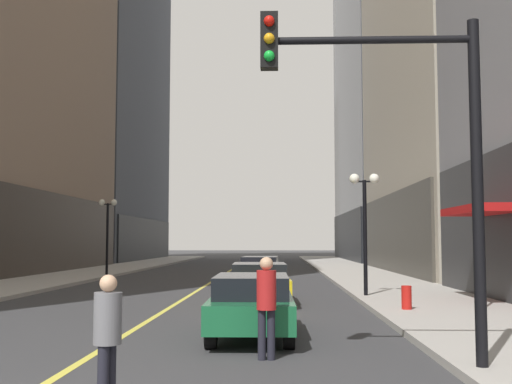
% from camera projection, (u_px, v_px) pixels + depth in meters
% --- Properties ---
extents(ground_plane, '(200.00, 200.00, 0.00)m').
position_uv_depth(ground_plane, '(227.00, 273.00, 40.68)').
color(ground_plane, '#38383A').
extents(sidewalk_left, '(4.50, 78.00, 0.15)m').
position_uv_depth(sidewalk_left, '(101.00, 271.00, 40.98)').
color(sidewalk_left, '#ADA8A0').
rests_on(sidewalk_left, ground).
extents(sidewalk_right, '(4.50, 78.00, 0.15)m').
position_uv_depth(sidewalk_right, '(354.00, 272.00, 40.40)').
color(sidewalk_right, '#ADA8A0').
rests_on(sidewalk_right, ground).
extents(lane_centre_stripe, '(0.16, 70.00, 0.01)m').
position_uv_depth(lane_centre_stripe, '(227.00, 273.00, 40.68)').
color(lane_centre_stripe, '#E5D64C').
rests_on(lane_centre_stripe, ground).
extents(building_left_far, '(11.39, 26.00, 36.51)m').
position_uv_depth(building_left_far, '(97.00, 91.00, 67.58)').
color(building_left_far, '#4C515B').
rests_on(building_left_far, ground).
extents(storefront_awning_right, '(1.60, 4.04, 3.12)m').
position_uv_depth(storefront_awning_right, '(483.00, 211.00, 19.44)').
color(storefront_awning_right, '#B21414').
rests_on(storefront_awning_right, ground).
extents(car_green, '(1.78, 4.45, 1.32)m').
position_uv_depth(car_green, '(252.00, 303.00, 13.39)').
color(car_green, '#196038').
rests_on(car_green, ground).
extents(car_yellow, '(2.07, 4.56, 1.32)m').
position_uv_depth(car_yellow, '(259.00, 281.00, 20.56)').
color(car_yellow, yellow).
rests_on(car_yellow, ground).
extents(car_maroon, '(2.01, 4.43, 1.32)m').
position_uv_depth(car_maroon, '(260.00, 269.00, 29.51)').
color(car_maroon, maroon).
rests_on(car_maroon, ground).
extents(pedestrian_in_grey_suit, '(0.42, 0.42, 1.63)m').
position_uv_depth(pedestrian_in_grey_suit, '(108.00, 331.00, 7.60)').
color(pedestrian_in_grey_suit, black).
rests_on(pedestrian_in_grey_suit, ground).
extents(pedestrian_in_red_jacket, '(0.36, 0.36, 1.76)m').
position_uv_depth(pedestrian_in_red_jacket, '(266.00, 299.00, 10.85)').
color(pedestrian_in_red_jacket, black).
rests_on(pedestrian_in_red_jacket, ground).
extents(traffic_light_near_right, '(3.43, 0.35, 5.65)m').
position_uv_depth(traffic_light_near_right, '(408.00, 131.00, 9.75)').
color(traffic_light_near_right, black).
rests_on(traffic_light_near_right, ground).
extents(street_lamp_left_far, '(1.06, 0.36, 4.43)m').
position_uv_depth(street_lamp_left_far, '(108.00, 220.00, 35.82)').
color(street_lamp_left_far, black).
rests_on(street_lamp_left_far, ground).
extents(street_lamp_right_mid, '(1.06, 0.36, 4.43)m').
position_uv_depth(street_lamp_right_mid, '(365.00, 207.00, 22.18)').
color(street_lamp_right_mid, black).
rests_on(street_lamp_right_mid, ground).
extents(fire_hydrant_right, '(0.28, 0.28, 0.80)m').
position_uv_depth(fire_hydrant_right, '(407.00, 300.00, 17.43)').
color(fire_hydrant_right, red).
rests_on(fire_hydrant_right, ground).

